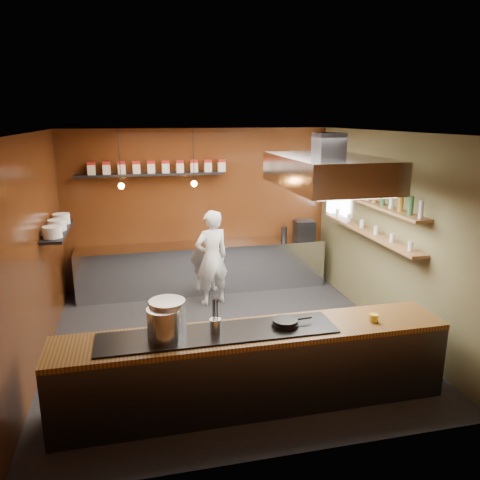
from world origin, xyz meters
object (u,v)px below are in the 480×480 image
object	(u,v)px
stockpot_large	(168,317)
stockpot_small	(164,323)
espresso_machine	(304,230)
extractor_hood	(327,171)
chef	(212,258)

from	to	relation	value
stockpot_large	stockpot_small	distance (m)	0.11
stockpot_large	espresso_machine	world-z (taller)	stockpot_large
extractor_hood	chef	world-z (taller)	extractor_hood
extractor_hood	stockpot_large	distance (m)	2.85
chef	extractor_hood	bearing A→B (deg)	107.30
espresso_machine	chef	bearing A→B (deg)	-157.70
espresso_machine	chef	size ratio (longest dim) A/B	0.22
espresso_machine	chef	world-z (taller)	chef
extractor_hood	chef	distance (m)	2.81
extractor_hood	espresso_machine	distance (m)	2.96
stockpot_small	chef	bearing A→B (deg)	71.63
espresso_machine	extractor_hood	bearing A→B (deg)	-100.80
stockpot_small	espresso_machine	world-z (taller)	stockpot_small
stockpot_large	espresso_machine	xyz separation A→B (m)	(2.90, 3.61, -0.05)
espresso_machine	stockpot_large	bearing A→B (deg)	-124.64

